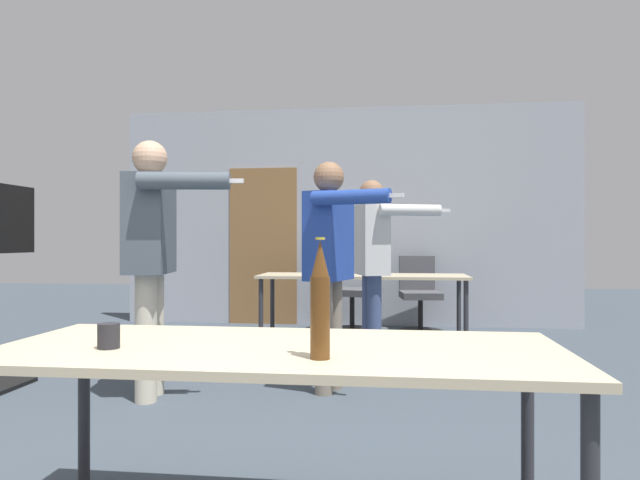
% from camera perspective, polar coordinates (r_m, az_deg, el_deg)
% --- Properties ---
extents(back_wall, '(5.89, 0.12, 2.82)m').
position_cam_1_polar(back_wall, '(7.44, 2.46, 2.30)').
color(back_wall, '#A3A8B2').
rests_on(back_wall, ground_plane).
extents(conference_table_near, '(1.97, 0.82, 0.73)m').
position_cam_1_polar(conference_table_near, '(2.05, -4.12, -12.18)').
color(conference_table_near, '#C6B793').
rests_on(conference_table_near, ground_plane).
extents(conference_table_far, '(2.22, 0.71, 0.73)m').
position_cam_1_polar(conference_table_far, '(6.16, 4.28, -4.06)').
color(conference_table_far, '#C6B793').
rests_on(conference_table_far, ground_plane).
extents(person_right_polo, '(0.89, 0.70, 1.79)m').
position_cam_1_polar(person_right_polo, '(4.14, -16.45, -0.33)').
color(person_right_polo, beige).
rests_on(person_right_polo, ground_plane).
extents(person_near_casual, '(0.71, 0.76, 1.67)m').
position_cam_1_polar(person_near_casual, '(4.13, 1.06, -1.24)').
color(person_near_casual, slate).
rests_on(person_near_casual, ground_plane).
extents(person_left_plaid, '(0.85, 0.58, 1.63)m').
position_cam_1_polar(person_left_plaid, '(5.10, 5.34, -1.26)').
color(person_left_plaid, '#3D4C75').
rests_on(person_left_plaid, ground_plane).
extents(office_chair_far_right, '(0.62, 0.57, 0.93)m').
position_cam_1_polar(office_chair_far_right, '(6.99, 2.63, -5.46)').
color(office_chair_far_right, black).
rests_on(office_chair_far_right, ground_plane).
extents(office_chair_near_pushed, '(0.52, 0.57, 0.91)m').
position_cam_1_polar(office_chair_near_pushed, '(7.00, 9.91, -5.61)').
color(office_chair_near_pushed, black).
rests_on(office_chair_near_pushed, ground_plane).
extents(beer_bottle, '(0.06, 0.06, 0.38)m').
position_cam_1_polar(beer_bottle, '(1.79, 0.01, -6.17)').
color(beer_bottle, '#563314').
rests_on(beer_bottle, conference_table_near).
extents(drink_cup, '(0.07, 0.07, 0.09)m').
position_cam_1_polar(drink_cup, '(2.11, -20.37, -8.98)').
color(drink_cup, '#232328').
rests_on(drink_cup, conference_table_near).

